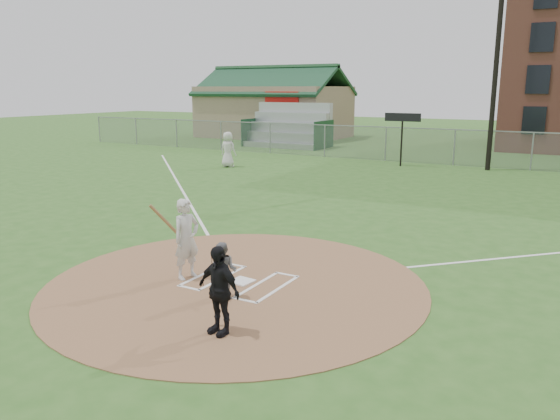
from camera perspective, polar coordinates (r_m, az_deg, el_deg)
The scene contains 14 objects.
ground at distance 12.27m, azimuth -4.62°, elevation -7.72°, with size 140.00×140.00×0.00m, color #2F5C1F.
dirt_circle at distance 12.27m, azimuth -4.62°, elevation -7.68°, with size 8.40×8.40×0.02m, color #926645.
home_plate at distance 12.33m, azimuth -4.03°, elevation -7.43°, with size 0.47×0.47×0.03m, color white.
foul_line_third at distance 24.50m, azimuth -10.39°, elevation 2.41°, with size 0.10×24.00×0.01m, color white.
catcher at distance 11.24m, azimuth -5.91°, elevation -6.35°, with size 0.58×0.45×1.19m, color slate.
umpire at distance 9.66m, azimuth -6.44°, elevation -8.31°, with size 0.94×0.39×1.60m, color black.
ondeck_player at distance 30.29m, azimuth -5.46°, elevation 6.32°, with size 0.94×0.61×1.93m, color silver.
batters_boxes at distance 12.38m, azimuth -4.24°, elevation -7.41°, with size 2.08×1.88×0.01m.
batter_at_plate at distance 12.47m, azimuth -9.75°, elevation -2.99°, with size 0.83×1.01×1.84m.
outfield_fence at distance 32.34m, azimuth 17.75°, elevation 6.27°, with size 56.08×0.08×2.03m.
bleachers at distance 40.77m, azimuth 0.75°, elevation 8.86°, with size 6.08×3.20×3.20m.
clubhouse at distance 49.09m, azimuth -0.59°, elevation 10.43°, with size 12.20×8.71×6.23m.
light_pole at distance 30.93m, azimuth 21.84°, elevation 16.11°, with size 1.20×0.30×12.22m.
scoreboard_sign at distance 31.10m, azimuth 12.67°, elevation 8.86°, with size 2.00×0.10×2.93m.
Camera 1 is at (6.47, -9.52, 4.26)m, focal length 35.00 mm.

